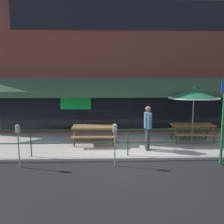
# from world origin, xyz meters

# --- Properties ---
(ground_plane) EXTENTS (120.00, 120.00, 0.00)m
(ground_plane) POSITION_xyz_m (0.00, 0.00, 0.00)
(ground_plane) COLOR black
(patio_deck) EXTENTS (15.00, 4.00, 0.10)m
(patio_deck) POSITION_xyz_m (0.00, 2.00, 0.05)
(patio_deck) COLOR #ADA89E
(patio_deck) RESTS_ON ground
(restaurant_building) EXTENTS (15.00, 1.60, 8.27)m
(restaurant_building) POSITION_xyz_m (0.00, 4.23, 4.10)
(restaurant_building) COLOR brown
(restaurant_building) RESTS_ON ground
(patio_railing) EXTENTS (13.84, 0.04, 0.97)m
(patio_railing) POSITION_xyz_m (0.00, 0.30, 0.80)
(patio_railing) COLOR #194723
(patio_railing) RESTS_ON patio_deck
(picnic_table_left) EXTENTS (1.80, 1.42, 0.76)m
(picnic_table_left) POSITION_xyz_m (-1.27, 1.88, 0.71)
(picnic_table_left) COLOR brown
(picnic_table_left) RESTS_ON patio_deck
(picnic_table_centre) EXTENTS (1.80, 1.42, 0.76)m
(picnic_table_centre) POSITION_xyz_m (2.99, 2.11, 0.71)
(picnic_table_centre) COLOR brown
(picnic_table_centre) RESTS_ON patio_deck
(patio_umbrella_centre) EXTENTS (2.14, 2.14, 2.38)m
(patio_umbrella_centre) POSITION_xyz_m (2.99, 2.13, 2.18)
(patio_umbrella_centre) COLOR #B7B2A8
(patio_umbrella_centre) RESTS_ON patio_deck
(pedestrian_walking) EXTENTS (0.25, 0.62, 1.71)m
(pedestrian_walking) POSITION_xyz_m (0.83, 0.98, 1.06)
(pedestrian_walking) COLOR #333338
(pedestrian_walking) RESTS_ON patio_deck
(parking_meter_near) EXTENTS (0.15, 0.16, 1.42)m
(parking_meter_near) POSITION_xyz_m (-3.61, -0.49, 1.15)
(parking_meter_near) COLOR gray
(parking_meter_near) RESTS_ON ground
(parking_meter_far) EXTENTS (0.15, 0.16, 1.42)m
(parking_meter_far) POSITION_xyz_m (-0.50, -0.48, 1.15)
(parking_meter_far) COLOR gray
(parking_meter_far) RESTS_ON ground
(street_sign_pole) EXTENTS (0.28, 0.09, 3.62)m
(street_sign_pole) POSITION_xyz_m (3.05, -0.45, 1.87)
(street_sign_pole) COLOR #1E6033
(street_sign_pole) RESTS_ON ground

